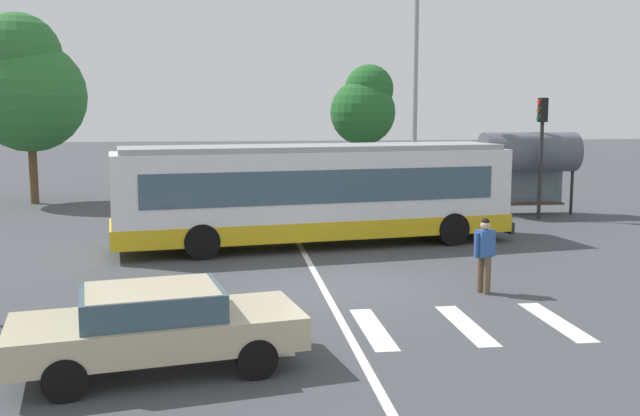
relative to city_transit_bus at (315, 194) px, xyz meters
name	(u,v)px	position (x,y,z in m)	size (l,w,h in m)	color
ground_plane	(343,287)	(0.01, -5.27, -1.59)	(160.00, 160.00, 0.00)	#424449
city_transit_bus	(315,194)	(0.00, 0.00, 0.00)	(12.40, 4.39, 3.06)	black
pedestrian_crossing_street	(485,251)	(3.06, -6.26, -0.62)	(0.55, 0.39, 1.72)	brown
foreground_sedan	(156,324)	(-3.79, -10.27, -0.82)	(4.76, 2.63, 1.35)	black
parked_car_white	(200,189)	(-3.79, 9.54, -0.82)	(2.02, 4.58, 1.35)	black
parked_car_teal	(263,189)	(-1.13, 8.96, -0.82)	(1.93, 4.53, 1.35)	black
parked_car_charcoal	(325,187)	(1.57, 9.44, -0.82)	(2.14, 4.62, 1.35)	black
parked_car_champagne	(385,187)	(4.19, 8.98, -0.82)	(1.95, 4.54, 1.35)	black
parked_car_silver	(446,186)	(6.95, 9.18, -0.82)	(1.88, 4.50, 1.35)	black
traffic_light_far_corner	(542,138)	(9.06, 4.21, 1.48)	(0.33, 0.32, 4.56)	#28282B
bus_stop_shelter	(529,154)	(9.03, 5.22, 0.83)	(3.79, 1.54, 3.25)	#28282B
twin_arm_street_lamp	(416,67)	(5.04, 7.47, 4.23)	(4.32, 0.32, 9.56)	#939399
background_tree_left	(26,84)	(-11.20, 11.36, 3.62)	(4.87, 4.87, 8.25)	brown
background_tree_right	(364,106)	(4.53, 15.73, 2.74)	(3.41, 3.41, 6.47)	brown
crosswalk_painted_stripes	(373,328)	(0.05, -8.55, -1.58)	(7.75, 2.66, 0.01)	silver
lane_center_line	(313,269)	(-0.47, -3.27, -1.59)	(0.16, 24.00, 0.01)	silver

